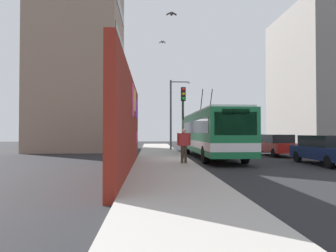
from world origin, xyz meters
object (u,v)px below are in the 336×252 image
object	(u,v)px
parked_car_navy	(325,149)
pedestrian_at_curb	(184,143)
parked_car_black	(233,140)
traffic_light	(183,111)
parked_car_silver	(248,142)
city_bus	(211,132)
street_lamp	(173,109)
parked_car_red	(276,145)

from	to	relation	value
parked_car_navy	pedestrian_at_curb	world-z (taller)	pedestrian_at_curb
parked_car_black	traffic_light	bearing A→B (deg)	154.32
parked_car_silver	pedestrian_at_curb	size ratio (longest dim) A/B	2.69
city_bus	street_lamp	distance (m)	8.10
parked_car_silver	traffic_light	distance (m)	12.60
parked_car_silver	street_lamp	xyz separation A→B (m)	(-0.32, 7.23, 3.05)
parked_car_silver	traffic_light	size ratio (longest dim) A/B	1.10
city_bus	parked_car_black	xyz separation A→B (m)	(13.16, -5.20, -0.92)
parked_car_red	traffic_light	world-z (taller)	traffic_light
parked_car_black	pedestrian_at_curb	xyz separation A→B (m)	(-18.01, 7.61, 0.38)
city_bus	traffic_light	size ratio (longest dim) A/B	2.79
parked_car_navy	traffic_light	world-z (taller)	traffic_light
city_bus	parked_car_black	size ratio (longest dim) A/B	2.93
city_bus	traffic_light	bearing A→B (deg)	134.61
street_lamp	traffic_light	bearing A→B (deg)	179.27
parked_car_navy	pedestrian_at_curb	size ratio (longest dim) A/B	2.65
street_lamp	parked_car_red	bearing A→B (deg)	-130.06
parked_car_navy	street_lamp	size ratio (longest dim) A/B	0.73
parked_car_navy	parked_car_black	xyz separation A→B (m)	(18.06, 0.00, -0.00)
street_lamp	parked_car_silver	bearing A→B (deg)	-87.47
parked_car_black	pedestrian_at_curb	distance (m)	19.56
parked_car_black	traffic_light	size ratio (longest dim) A/B	0.95
city_bus	traffic_light	world-z (taller)	city_bus
city_bus	parked_car_navy	xyz separation A→B (m)	(-4.89, -5.20, -0.91)
city_bus	parked_car_silver	world-z (taller)	city_bus
city_bus	parked_car_silver	xyz separation A→B (m)	(7.86, -5.20, -0.91)
parked_car_navy	parked_car_red	distance (m)	6.36
traffic_light	street_lamp	distance (m)	9.69
parked_car_navy	parked_car_red	bearing A→B (deg)	0.00
parked_car_silver	parked_car_black	xyz separation A→B (m)	(5.30, 0.00, -0.00)
pedestrian_at_curb	traffic_light	distance (m)	3.32
parked_car_red	traffic_light	xyz separation A→B (m)	(-3.58, 7.35, 2.25)
city_bus	traffic_light	distance (m)	3.30
city_bus	pedestrian_at_curb	world-z (taller)	city_bus
parked_car_black	traffic_light	xyz separation A→B (m)	(-15.28, 7.35, 2.26)
pedestrian_at_curb	traffic_light	xyz separation A→B (m)	(2.73, -0.26, 1.87)
parked_car_navy	pedestrian_at_curb	bearing A→B (deg)	89.69
city_bus	pedestrian_at_curb	size ratio (longest dim) A/B	6.83
city_bus	street_lamp	world-z (taller)	street_lamp
parked_car_red	parked_car_navy	bearing A→B (deg)	180.00
city_bus	parked_car_red	size ratio (longest dim) A/B	2.59
parked_car_navy	parked_car_silver	bearing A→B (deg)	-0.00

